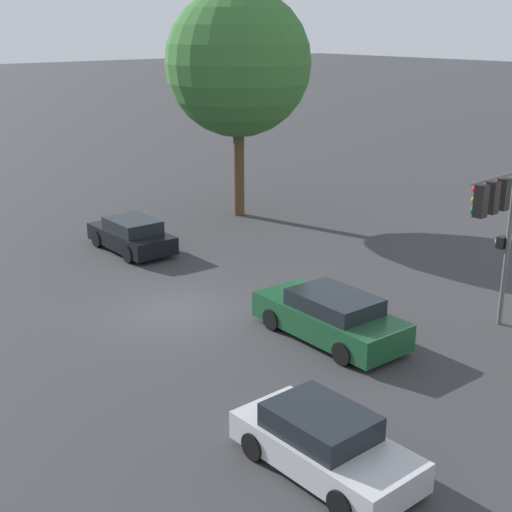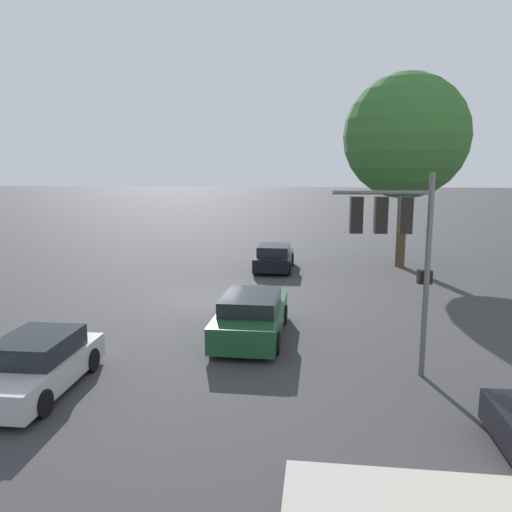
{
  "view_description": "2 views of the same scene",
  "coord_description": "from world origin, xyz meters",
  "px_view_note": "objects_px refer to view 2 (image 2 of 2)",
  "views": [
    {
      "loc": [
        17.89,
        -11.2,
        8.7
      ],
      "look_at": [
        1.94,
        1.67,
        2.02
      ],
      "focal_mm": 50.0,
      "sensor_mm": 36.0,
      "label": 1
    },
    {
      "loc": [
        19.59,
        4.41,
        5.2
      ],
      "look_at": [
        2.89,
        2.32,
        2.34
      ],
      "focal_mm": 35.0,
      "sensor_mm": 36.0,
      "label": 2
    }
  ],
  "objects_px": {
    "crossing_car_1": "(274,258)",
    "crossing_car_2": "(252,316)",
    "traffic_signal": "(394,232)",
    "street_tree": "(406,137)",
    "crossing_car_0": "(36,365)"
  },
  "relations": [
    {
      "from": "street_tree",
      "to": "crossing_car_1",
      "type": "distance_m",
      "value": 9.51
    },
    {
      "from": "crossing_car_0",
      "to": "crossing_car_1",
      "type": "relative_size",
      "value": 0.97
    },
    {
      "from": "crossing_car_1",
      "to": "traffic_signal",
      "type": "bearing_deg",
      "value": -162.64
    },
    {
      "from": "street_tree",
      "to": "crossing_car_1",
      "type": "xyz_separation_m",
      "value": [
        1.8,
        -6.83,
        -6.37
      ]
    },
    {
      "from": "traffic_signal",
      "to": "crossing_car_0",
      "type": "distance_m",
      "value": 9.28
    },
    {
      "from": "traffic_signal",
      "to": "crossing_car_1",
      "type": "relative_size",
      "value": 1.23
    },
    {
      "from": "crossing_car_1",
      "to": "crossing_car_2",
      "type": "xyz_separation_m",
      "value": [
        11.03,
        0.26,
        0.04
      ]
    },
    {
      "from": "traffic_signal",
      "to": "crossing_car_2",
      "type": "bearing_deg",
      "value": 53.21
    },
    {
      "from": "crossing_car_1",
      "to": "crossing_car_2",
      "type": "relative_size",
      "value": 0.88
    },
    {
      "from": "traffic_signal",
      "to": "street_tree",
      "type": "bearing_deg",
      "value": -13.78
    },
    {
      "from": "crossing_car_1",
      "to": "crossing_car_2",
      "type": "bearing_deg",
      "value": -178.36
    },
    {
      "from": "traffic_signal",
      "to": "crossing_car_0",
      "type": "bearing_deg",
      "value": 99.29
    },
    {
      "from": "street_tree",
      "to": "crossing_car_1",
      "type": "bearing_deg",
      "value": -75.22
    },
    {
      "from": "street_tree",
      "to": "crossing_car_0",
      "type": "xyz_separation_m",
      "value": [
        17.35,
        -11.19,
        -6.4
      ]
    },
    {
      "from": "crossing_car_0",
      "to": "crossing_car_2",
      "type": "relative_size",
      "value": 0.85
    }
  ]
}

